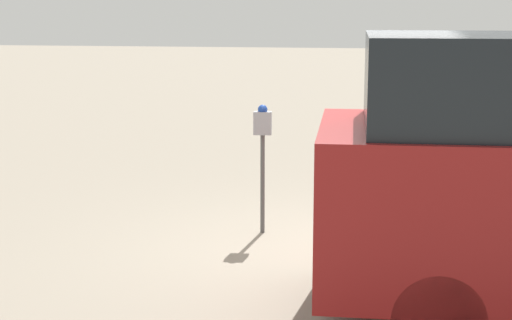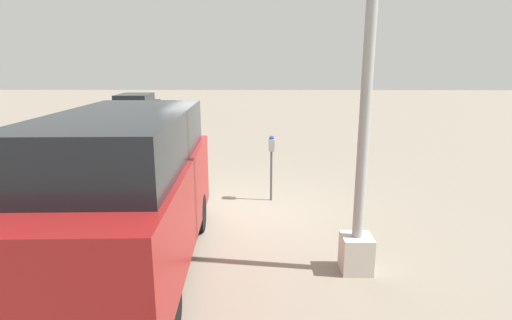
{
  "view_description": "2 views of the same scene",
  "coord_description": "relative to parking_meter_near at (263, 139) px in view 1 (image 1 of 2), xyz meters",
  "views": [
    {
      "loc": [
        0.53,
        -7.9,
        2.57
      ],
      "look_at": [
        -0.68,
        -0.26,
        1.03
      ],
      "focal_mm": 55.0,
      "sensor_mm": 36.0,
      "label": 1
    },
    {
      "loc": [
        7.8,
        0.42,
        2.99
      ],
      "look_at": [
        -0.84,
        0.34,
        0.91
      ],
      "focal_mm": 28.0,
      "sensor_mm": 36.0,
      "label": 2
    }
  ],
  "objects": [
    {
      "name": "parking_meter_near",
      "position": [
        0.0,
        0.0,
        0.0
      ],
      "size": [
        0.21,
        0.12,
        1.48
      ],
      "rotation": [
        0.0,
        0.0,
        0.06
      ],
      "color": "#4C4C4C",
      "rests_on": "ground"
    },
    {
      "name": "ground_plane",
      "position": [
        0.75,
        -0.68,
        -1.09
      ],
      "size": [
        80.0,
        80.0,
        0.0
      ],
      "primitive_type": "plane",
      "color": "gray"
    }
  ]
}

